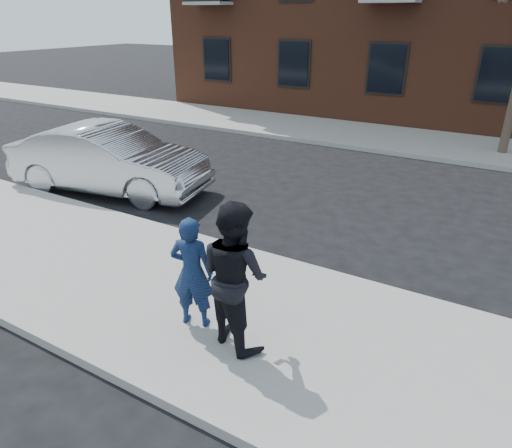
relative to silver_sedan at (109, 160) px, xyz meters
The scene contains 8 objects.
ground 4.67m from the silver_sedan, 36.71° to the right, with size 100.00×100.00×0.00m, color black.
near_sidewalk 4.81m from the silver_sedan, 39.12° to the right, with size 50.00×3.50×0.15m, color gray.
near_curb 3.95m from the silver_sedan, 18.03° to the right, with size 50.00×0.10×0.15m, color #999691.
far_sidewalk 9.29m from the silver_sedan, 66.53° to the left, with size 50.00×3.50×0.15m, color gray.
far_curb 7.68m from the silver_sedan, 61.15° to the left, with size 50.00×0.10×0.15m, color #999691.
silver_sedan is the anchor object (origin of this frame).
man_hoodie 6.23m from the silver_sedan, 33.51° to the right, with size 0.66×0.53×1.59m.
man_peacoat 6.82m from the silver_sedan, 30.45° to the right, with size 1.13×1.00×1.94m.
Camera 1 is at (4.83, -4.74, 4.03)m, focal length 32.00 mm.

